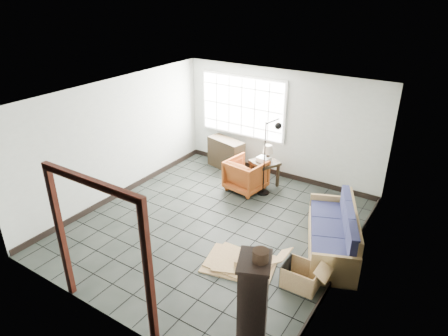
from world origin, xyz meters
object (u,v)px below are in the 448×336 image
Objects in this scene: side_table at (265,166)px; tall_shelf at (252,318)px; futon_sofa at (335,236)px; armchair at (246,173)px.

side_table is 0.44× the size of tall_shelf.
tall_shelf reaches higher than futon_sofa.
armchair is 1.10× the size of side_table.
futon_sofa is 2.85× the size of side_table.
armchair is at bearing 98.25° from tall_shelf.
armchair is 0.50m from side_table.
futon_sofa is at bearing -35.42° from side_table.
futon_sofa is 2.73m from armchair.
tall_shelf is at bearing 128.71° from armchair.
futon_sofa is 2.95m from tall_shelf.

